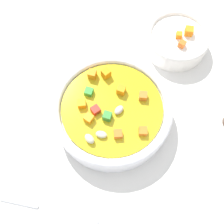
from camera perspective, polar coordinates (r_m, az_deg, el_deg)
name	(u,v)px	position (r cm, az deg, el deg)	size (l,w,h in cm)	color
ground_plane	(112,119)	(47.17, 0.00, -1.52)	(140.00, 140.00, 2.00)	silver
soup_bowl_main	(112,111)	(43.97, -0.02, 0.20)	(19.33, 19.33, 5.37)	white
spoon	(43,208)	(43.55, -14.29, -19.09)	(4.45, 24.46, 0.98)	silver
side_bowl_small	(177,40)	(53.42, 13.49, 14.51)	(11.67, 11.67, 4.60)	white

